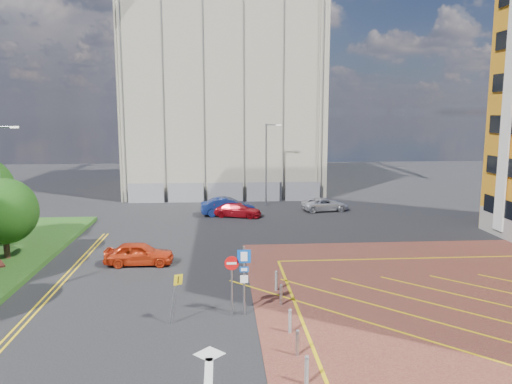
{
  "coord_description": "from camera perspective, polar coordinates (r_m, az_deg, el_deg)",
  "views": [
    {
      "loc": [
        -0.53,
        -20.37,
        9.06
      ],
      "look_at": [
        1.27,
        4.22,
        5.12
      ],
      "focal_mm": 35.0,
      "sensor_mm": 36.0,
      "label": 1
    }
  ],
  "objects": [
    {
      "name": "sign_cluster",
      "position": [
        22.52,
        -1.9,
        -9.31
      ],
      "size": [
        1.17,
        0.12,
        3.2
      ],
      "color": "#9EA0A8",
      "rests_on": "ground"
    },
    {
      "name": "car_red_left",
      "position": [
        30.92,
        -13.21,
        -6.85
      ],
      "size": [
        4.11,
        1.71,
        1.39
      ],
      "primitive_type": "imported",
      "rotation": [
        0.0,
        0.0,
        1.56
      ],
      "color": "red",
      "rests_on": "ground"
    },
    {
      "name": "car_blue_back",
      "position": [
        44.43,
        -3.23,
        -1.66
      ],
      "size": [
        4.9,
        2.03,
        1.58
      ],
      "primitive_type": "imported",
      "rotation": [
        0.0,
        0.0,
        1.65
      ],
      "color": "navy",
      "rests_on": "ground"
    },
    {
      "name": "lamp_left_far",
      "position": [
        35.5,
        -27.18,
        0.96
      ],
      "size": [
        1.53,
        0.16,
        8.0
      ],
      "color": "#9EA0A8",
      "rests_on": "grass_bed"
    },
    {
      "name": "construction_building",
      "position": [
        60.41,
        -3.74,
        10.91
      ],
      "size": [
        21.2,
        19.2,
        22.0
      ],
      "primitive_type": "cube",
      "color": "#AFA88F",
      "rests_on": "ground"
    },
    {
      "name": "car_red_back",
      "position": [
        43.74,
        -2.16,
        -2.05
      ],
      "size": [
        4.59,
        2.87,
        1.24
      ],
      "primitive_type": "imported",
      "rotation": [
        0.0,
        0.0,
        1.29
      ],
      "color": "#AB0E18",
      "rests_on": "ground"
    },
    {
      "name": "bollard_row",
      "position": [
        20.78,
        4.17,
        -15.36
      ],
      "size": [
        0.14,
        11.14,
        0.9
      ],
      "color": "#9EA0A8",
      "rests_on": "forecourt"
    },
    {
      "name": "car_silver_back",
      "position": [
        46.79,
        7.9,
        -1.41
      ],
      "size": [
        4.61,
        2.63,
        1.21
      ],
      "primitive_type": "imported",
      "rotation": [
        0.0,
        0.0,
        1.72
      ],
      "color": "silver",
      "rests_on": "ground"
    },
    {
      "name": "tree_c",
      "position": [
        33.54,
        -26.87,
        -1.98
      ],
      "size": [
        4.0,
        4.0,
        4.9
      ],
      "color": "#3D2B1C",
      "rests_on": "grass_bed"
    },
    {
      "name": "lamp_back",
      "position": [
        48.82,
        1.26,
        3.56
      ],
      "size": [
        1.53,
        0.16,
        8.0
      ],
      "color": "#9EA0A8",
      "rests_on": "ground"
    },
    {
      "name": "ground",
      "position": [
        22.3,
        -2.55,
        -14.89
      ],
      "size": [
        140.0,
        140.0,
        0.0
      ],
      "primitive_type": "plane",
      "color": "black",
      "rests_on": "ground"
    },
    {
      "name": "construction_fence",
      "position": [
        51.04,
        -2.41,
        -0.01
      ],
      "size": [
        21.6,
        0.06,
        2.0
      ],
      "primitive_type": "cube",
      "color": "gray",
      "rests_on": "ground"
    },
    {
      "name": "warning_sign",
      "position": [
        22.07,
        -9.21,
        -11.26
      ],
      "size": [
        0.61,
        0.39,
        2.25
      ],
      "color": "#9EA0A8",
      "rests_on": "ground"
    }
  ]
}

